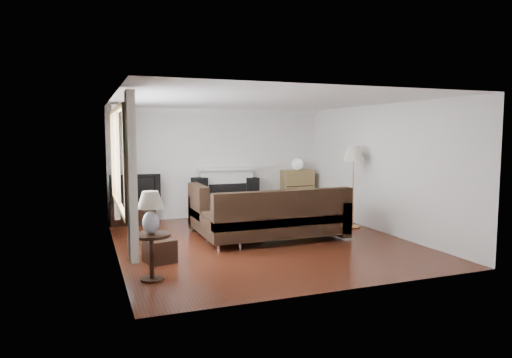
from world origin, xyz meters
name	(u,v)px	position (x,y,z in m)	size (l,w,h in m)	color
room	(262,172)	(0.00, 0.00, 1.25)	(5.10, 5.60, 2.54)	#4B1E10
window	(118,158)	(-2.45, -0.20, 1.55)	(0.12, 2.74, 1.54)	brown
curtain_near	(132,177)	(-2.40, -1.72, 1.40)	(0.10, 0.35, 2.10)	beige
curtain_far	(115,162)	(-2.40, 1.32, 1.40)	(0.10, 0.35, 2.10)	beige
fireplace	(227,192)	(0.15, 2.64, 0.57)	(1.40, 0.26, 1.15)	white
tv_stand	(133,213)	(-2.00, 2.50, 0.23)	(0.94, 0.42, 0.47)	black
television	(135,188)	(-1.94, 2.50, 0.77)	(1.05, 0.14, 0.61)	black
speaker_left	(200,198)	(-0.53, 2.53, 0.47)	(0.26, 0.31, 0.94)	black
speaker_right	(252,196)	(0.74, 2.55, 0.45)	(0.25, 0.30, 0.90)	black
bookshelf	(297,191)	(1.92, 2.53, 0.52)	(0.76, 0.36, 1.05)	olive
globe_lamp	(297,164)	(1.92, 2.53, 1.19)	(0.28, 0.28, 0.28)	white
sectional_sofa	(276,216)	(0.25, -0.05, 0.45)	(2.79, 2.04, 0.90)	black
coffee_table	(239,216)	(0.08, 1.51, 0.20)	(1.01, 0.55, 0.40)	#936E46
footstool	(160,251)	(-1.93, -0.69, 0.17)	(0.41, 0.41, 0.35)	black
floor_lamp	(353,187)	(2.19, 0.48, 0.84)	(0.43, 0.43, 1.69)	#BA7840
side_table	(152,257)	(-2.15, -1.51, 0.31)	(0.50, 0.50, 0.62)	black
table_lamp	(151,213)	(-2.15, -1.51, 0.90)	(0.34, 0.34, 0.56)	silver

